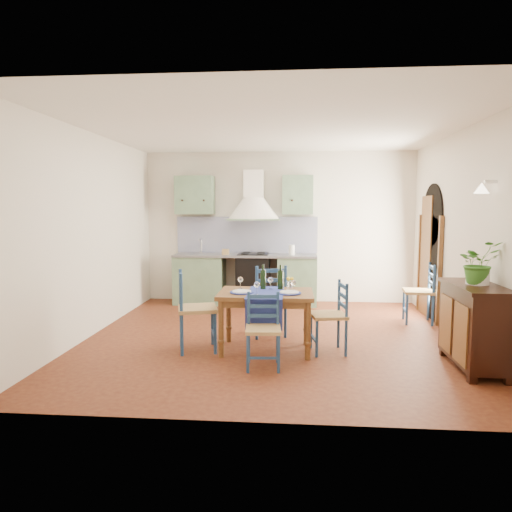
# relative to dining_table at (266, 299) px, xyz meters

# --- Properties ---
(floor) EXTENTS (5.00, 5.00, 0.00)m
(floor) POSITION_rel_dining_table_xyz_m (0.05, 0.57, -0.65)
(floor) COLOR #43170E
(floor) RESTS_ON ground
(back_wall) EXTENTS (5.00, 0.96, 2.80)m
(back_wall) POSITION_rel_dining_table_xyz_m (-0.42, 2.86, 0.40)
(back_wall) COLOR beige
(back_wall) RESTS_ON ground
(right_wall) EXTENTS (0.26, 5.00, 2.80)m
(right_wall) POSITION_rel_dining_table_xyz_m (2.54, 0.85, 0.69)
(right_wall) COLOR beige
(right_wall) RESTS_ON ground
(left_wall) EXTENTS (0.04, 5.00, 2.80)m
(left_wall) POSITION_rel_dining_table_xyz_m (-2.45, 0.57, 0.75)
(left_wall) COLOR beige
(left_wall) RESTS_ON ground
(ceiling) EXTENTS (5.00, 5.00, 0.01)m
(ceiling) POSITION_rel_dining_table_xyz_m (0.05, 0.57, 2.16)
(ceiling) COLOR silver
(ceiling) RESTS_ON back_wall
(dining_table) EXTENTS (1.15, 0.87, 1.05)m
(dining_table) POSITION_rel_dining_table_xyz_m (0.00, 0.00, 0.00)
(dining_table) COLOR brown
(dining_table) RESTS_ON ground
(chair_near) EXTENTS (0.41, 0.41, 0.82)m
(chair_near) POSITION_rel_dining_table_xyz_m (0.00, -0.59, -0.22)
(chair_near) COLOR navy
(chair_near) RESTS_ON ground
(chair_far) EXTENTS (0.58, 0.58, 0.99)m
(chair_far) POSITION_rel_dining_table_xyz_m (-0.01, 0.67, -0.14)
(chair_far) COLOR navy
(chair_far) RESTS_ON ground
(chair_left) EXTENTS (0.57, 0.57, 1.00)m
(chair_left) POSITION_rel_dining_table_xyz_m (-0.88, -0.07, -0.13)
(chair_left) COLOR navy
(chair_left) RESTS_ON ground
(chair_right) EXTENTS (0.47, 0.47, 0.88)m
(chair_right) POSITION_rel_dining_table_xyz_m (0.79, -0.01, -0.20)
(chair_right) COLOR navy
(chair_right) RESTS_ON ground
(chair_spare) EXTENTS (0.47, 0.47, 0.92)m
(chair_spare) POSITION_rel_dining_table_xyz_m (2.28, 1.57, -0.17)
(chair_spare) COLOR navy
(chair_spare) RESTS_ON ground
(sideboard) EXTENTS (0.50, 1.05, 0.94)m
(sideboard) POSITION_rel_dining_table_xyz_m (2.31, -0.46, -0.14)
(sideboard) COLOR black
(sideboard) RESTS_ON ground
(potted_plant) EXTENTS (0.51, 0.48, 0.47)m
(potted_plant) POSITION_rel_dining_table_xyz_m (2.33, -0.42, 0.52)
(potted_plant) COLOR #347324
(potted_plant) RESTS_ON sideboard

